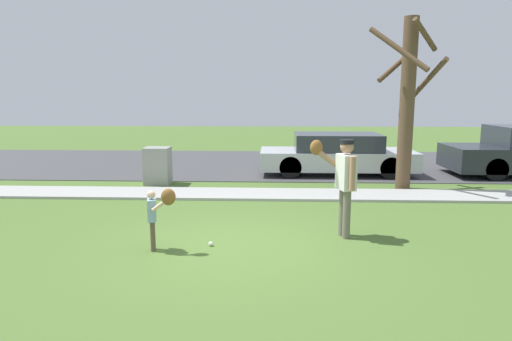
% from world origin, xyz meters
% --- Properties ---
extents(ground_plane, '(48.00, 48.00, 0.00)m').
position_xyz_m(ground_plane, '(0.00, 3.50, 0.00)').
color(ground_plane, '#4C6B2D').
extents(sidewalk_strip, '(36.00, 1.20, 0.06)m').
position_xyz_m(sidewalk_strip, '(0.00, 3.60, 0.03)').
color(sidewalk_strip, '#A3A39E').
rests_on(sidewalk_strip, ground).
extents(road_surface, '(36.00, 6.80, 0.02)m').
position_xyz_m(road_surface, '(0.00, 8.60, 0.01)').
color(road_surface, '#424244').
rests_on(road_surface, ground).
extents(person_adult, '(0.77, 0.57, 1.66)m').
position_xyz_m(person_adult, '(1.88, 0.51, 1.04)').
color(person_adult, '#6B6656').
rests_on(person_adult, ground).
extents(person_child, '(0.50, 0.33, 1.00)m').
position_xyz_m(person_child, '(-1.06, -0.31, 0.65)').
color(person_child, brown).
rests_on(person_child, ground).
extents(baseball, '(0.07, 0.07, 0.07)m').
position_xyz_m(baseball, '(-0.28, -0.06, 0.04)').
color(baseball, white).
rests_on(baseball, ground).
extents(utility_cabinet, '(0.67, 0.58, 1.00)m').
position_xyz_m(utility_cabinet, '(-2.43, 4.88, 0.50)').
color(utility_cabinet, gray).
rests_on(utility_cabinet, ground).
extents(street_tree_near, '(1.84, 1.88, 4.27)m').
position_xyz_m(street_tree_near, '(4.04, 4.50, 2.30)').
color(street_tree_near, brown).
rests_on(street_tree_near, ground).
extents(parked_sedan_silver, '(4.60, 1.80, 1.23)m').
position_xyz_m(parked_sedan_silver, '(2.62, 6.55, 0.62)').
color(parked_sedan_silver, silver).
rests_on(parked_sedan_silver, road_surface).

